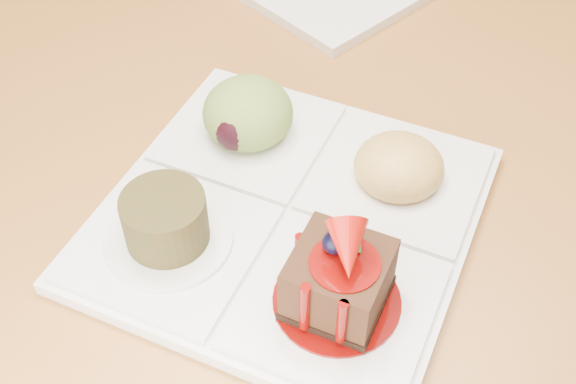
% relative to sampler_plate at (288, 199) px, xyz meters
% --- Properties ---
extents(ground, '(6.00, 6.00, 0.00)m').
position_rel_sampler_plate_xyz_m(ground, '(-0.17, 0.67, -0.77)').
color(ground, '#543318').
extents(sampler_plate, '(0.29, 0.29, 0.11)m').
position_rel_sampler_plate_xyz_m(sampler_plate, '(0.00, 0.00, 0.00)').
color(sampler_plate, silver).
rests_on(sampler_plate, dining_table).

